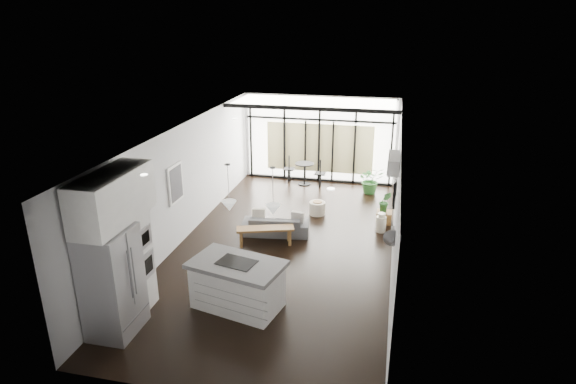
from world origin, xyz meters
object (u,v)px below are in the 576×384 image
at_px(island, 237,285).
at_px(console_bench, 265,236).
at_px(pouf, 317,208).
at_px(tv, 395,188).
at_px(sofa, 276,222).
at_px(milk_can, 381,222).
at_px(fridge, 112,282).

xyz_separation_m(island, console_bench, (-0.18, 2.64, -0.25)).
height_order(pouf, tv, tv).
relative_size(sofa, milk_can, 3.31).
height_order(pouf, milk_can, milk_can).
relative_size(island, pouf, 3.80).
height_order(fridge, console_bench, fridge).
bearing_deg(island, tv, 66.54).
bearing_deg(console_bench, sofa, 63.20).
bearing_deg(milk_can, tv, -47.35).
relative_size(island, sofa, 1.02).
height_order(fridge, milk_can, fridge).
relative_size(pouf, tv, 0.41).
relative_size(milk_can, tv, 0.46).
distance_m(island, tv, 4.68).
height_order(console_bench, milk_can, milk_can).
relative_size(sofa, console_bench, 1.22).
bearing_deg(tv, milk_can, 132.65).
height_order(sofa, tv, tv).
bearing_deg(tv, island, -126.70).
distance_m(fridge, pouf, 6.47).
distance_m(pouf, milk_can, 1.92).
bearing_deg(sofa, tv, -179.13).
xyz_separation_m(fridge, pouf, (2.54, 5.90, -0.77)).
height_order(milk_can, tv, tv).
bearing_deg(pouf, tv, -27.41).
bearing_deg(pouf, island, -98.72).
xyz_separation_m(island, milk_can, (2.49, 3.98, -0.21)).
xyz_separation_m(sofa, pouf, (0.81, 1.47, -0.15)).
distance_m(pouf, tv, 2.54).
distance_m(island, console_bench, 2.66).
bearing_deg(fridge, pouf, 66.70).
relative_size(fridge, milk_can, 3.80).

